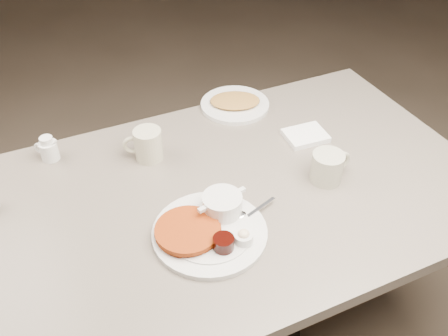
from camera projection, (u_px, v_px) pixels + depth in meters
name	position (u px, v px, depth m)	size (l,w,h in m)	color
diner_table	(227.00, 232.00, 1.51)	(1.50, 0.90, 0.75)	slate
main_plate	(209.00, 226.00, 1.27)	(0.39, 0.35, 0.07)	silver
coffee_mug_near	(328.00, 166.00, 1.42)	(0.14, 0.10, 0.09)	#B8B69E
napkin	(306.00, 136.00, 1.60)	(0.14, 0.11, 0.02)	white
coffee_mug_far	(147.00, 145.00, 1.49)	(0.13, 0.11, 0.10)	beige
creamer_right	(48.00, 149.00, 1.50)	(0.07, 0.06, 0.08)	white
hash_plate	(235.00, 103.00, 1.74)	(0.32, 0.32, 0.04)	silver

